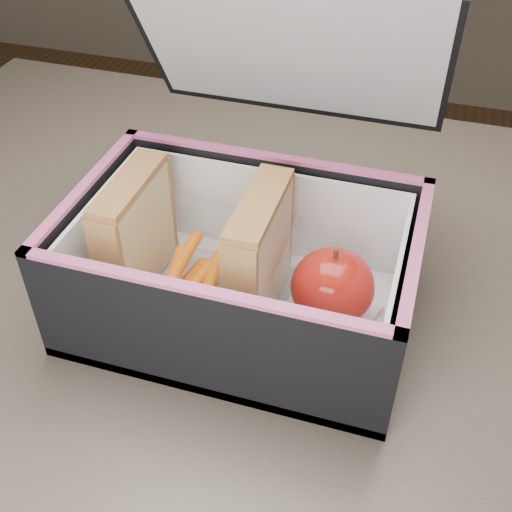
# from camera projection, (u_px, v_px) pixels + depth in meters

# --- Properties ---
(kitchen_table) EXTENTS (1.20, 0.80, 0.75)m
(kitchen_table) POSITION_uv_depth(u_px,v_px,m) (318.00, 363.00, 0.67)
(kitchen_table) COLOR brown
(kitchen_table) RESTS_ON ground
(lunch_bag) EXTENTS (0.29, 0.30, 0.27)m
(lunch_bag) POSITION_uv_depth(u_px,v_px,m) (243.00, 258.00, 0.56)
(lunch_bag) COLOR black
(lunch_bag) RESTS_ON kitchen_table
(plastic_tub) EXTENTS (0.16, 0.12, 0.07)m
(plastic_tub) POSITION_uv_depth(u_px,v_px,m) (198.00, 267.00, 0.57)
(plastic_tub) COLOR white
(plastic_tub) RESTS_ON lunch_bag
(sandwich_left) EXTENTS (0.03, 0.10, 0.11)m
(sandwich_left) POSITION_uv_depth(u_px,v_px,m) (136.00, 233.00, 0.57)
(sandwich_left) COLOR tan
(sandwich_left) RESTS_ON plastic_tub
(sandwich_right) EXTENTS (0.03, 0.11, 0.12)m
(sandwich_right) POSITION_uv_depth(u_px,v_px,m) (259.00, 256.00, 0.54)
(sandwich_right) COLOR tan
(sandwich_right) RESTS_ON plastic_tub
(carrot_sticks) EXTENTS (0.06, 0.12, 0.03)m
(carrot_sticks) POSITION_uv_depth(u_px,v_px,m) (182.00, 288.00, 0.57)
(carrot_sticks) COLOR #D0480E
(carrot_sticks) RESTS_ON plastic_tub
(paper_napkin) EXTENTS (0.09, 0.10, 0.01)m
(paper_napkin) POSITION_uv_depth(u_px,v_px,m) (326.00, 316.00, 0.57)
(paper_napkin) COLOR white
(paper_napkin) RESTS_ON lunch_bag
(red_apple) EXTENTS (0.08, 0.08, 0.08)m
(red_apple) POSITION_uv_depth(u_px,v_px,m) (333.00, 287.00, 0.54)
(red_apple) COLOR maroon
(red_apple) RESTS_ON paper_napkin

